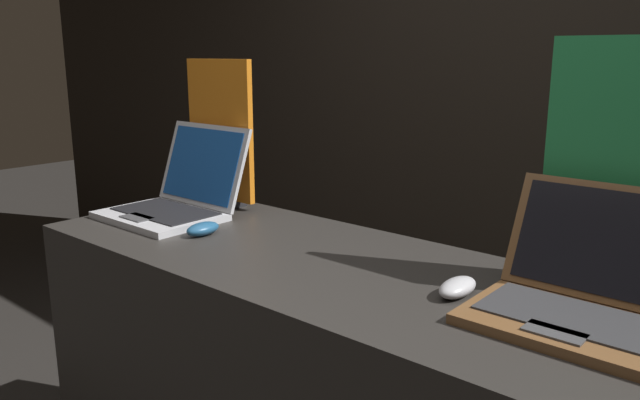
% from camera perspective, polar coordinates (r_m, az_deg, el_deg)
% --- Properties ---
extents(wall_back, '(8.00, 0.05, 2.80)m').
position_cam_1_polar(wall_back, '(2.79, 20.90, 12.05)').
color(wall_back, black).
rests_on(wall_back, ground_plane).
extents(laptop_front, '(0.36, 0.36, 0.27)m').
position_cam_1_polar(laptop_front, '(2.01, -12.92, 0.42)').
color(laptop_front, '#B7B7BC').
rests_on(laptop_front, display_counter).
extents(mouse_front, '(0.06, 0.11, 0.04)m').
position_cam_1_polar(mouse_front, '(1.78, -10.66, -2.61)').
color(mouse_front, navy).
rests_on(mouse_front, display_counter).
extents(promo_stand_front, '(0.29, 0.07, 0.48)m').
position_cam_1_polar(promo_stand_front, '(2.09, -9.08, 5.74)').
color(promo_stand_front, black).
rests_on(promo_stand_front, display_counter).
extents(laptop_back, '(0.37, 0.34, 0.24)m').
position_cam_1_polar(laptop_back, '(1.30, 22.92, -7.67)').
color(laptop_back, brown).
rests_on(laptop_back, display_counter).
extents(mouse_back, '(0.06, 0.12, 0.04)m').
position_cam_1_polar(mouse_back, '(1.36, 12.47, -7.80)').
color(mouse_back, '#B2B2B7').
rests_on(mouse_back, display_counter).
extents(promo_stand_back, '(0.33, 0.07, 0.54)m').
position_cam_1_polar(promo_stand_back, '(1.43, 26.04, 2.17)').
color(promo_stand_back, black).
rests_on(promo_stand_back, display_counter).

